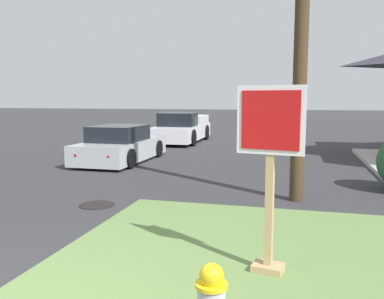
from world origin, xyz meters
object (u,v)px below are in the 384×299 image
stop_sign (270,181)px  pickup_truck_white (181,130)px  parked_sedan_silver (121,146)px  manhole_cover (97,205)px

stop_sign → pickup_truck_white: size_ratio=0.43×
parked_sedan_silver → pickup_truck_white: pickup_truck_white is taller
pickup_truck_white → stop_sign: bearing=-69.9°
parked_sedan_silver → stop_sign: bearing=-55.0°
manhole_cover → pickup_truck_white: pickup_truck_white is taller
manhole_cover → parked_sedan_silver: size_ratio=0.16×
stop_sign → manhole_cover: (-3.57, 2.47, -1.18)m
stop_sign → parked_sedan_silver: 9.67m
parked_sedan_silver → manhole_cover: bearing=-70.1°
manhole_cover → pickup_truck_white: bearing=98.1°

